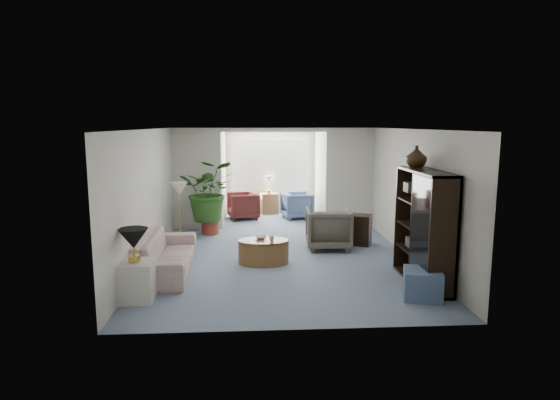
{
  "coord_description": "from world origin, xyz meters",
  "views": [
    {
      "loc": [
        -0.57,
        -8.7,
        2.6
      ],
      "look_at": [
        0.0,
        0.6,
        1.1
      ],
      "focal_mm": 30.48,
      "sensor_mm": 36.0,
      "label": 1
    }
  ],
  "objects": [
    {
      "name": "plant_pot",
      "position": [
        -1.55,
        2.44,
        0.16
      ],
      "size": [
        0.4,
        0.4,
        0.32
      ],
      "primitive_type": "cylinder",
      "color": "brown",
      "rests_on": "ground"
    },
    {
      "name": "back_header",
      "position": [
        0.0,
        3.0,
        2.45
      ],
      "size": [
        2.6,
        0.12,
        0.1
      ],
      "primitive_type": "cube",
      "color": "silver",
      "rests_on": "back_pier_left"
    },
    {
      "name": "cabinet_urn",
      "position": [
        2.23,
        -0.81,
        2.05
      ],
      "size": [
        0.36,
        0.36,
        0.37
      ],
      "primitive_type": "imported",
      "color": "#322110",
      "rests_on": "entertainment_cabinet"
    },
    {
      "name": "coffee_bowl",
      "position": [
        -0.4,
        0.05,
        0.48
      ],
      "size": [
        0.26,
        0.26,
        0.05
      ],
      "primitive_type": "imported",
      "rotation": [
        0.0,
        0.0,
        0.29
      ],
      "color": "silver",
      "rests_on": "coffee_table"
    },
    {
      "name": "entertainment_cabinet",
      "position": [
        2.23,
        -1.31,
        0.93
      ],
      "size": [
        0.45,
        1.68,
        1.86
      ],
      "primitive_type": "cube",
      "color": "black",
      "rests_on": "ground"
    },
    {
      "name": "sofa",
      "position": [
        -2.1,
        -0.48,
        0.33
      ],
      "size": [
        0.95,
        2.29,
        0.66
      ],
      "primitive_type": "imported",
      "rotation": [
        0.0,
        0.0,
        1.6
      ],
      "color": "beige",
      "rests_on": "ground"
    },
    {
      "name": "sunroom_chair_blue",
      "position": [
        0.7,
        4.21,
        0.36
      ],
      "size": [
        0.93,
        0.91,
        0.72
      ],
      "primitive_type": "imported",
      "rotation": [
        0.0,
        0.0,
        1.76
      ],
      "color": "slate",
      "rests_on": "ground"
    },
    {
      "name": "window_pane",
      "position": [
        0.0,
        5.18,
        1.4
      ],
      "size": [
        2.2,
        0.02,
        1.5
      ],
      "primitive_type": "cube",
      "color": "white"
    },
    {
      "name": "table_lamp",
      "position": [
        -2.3,
        -1.83,
        0.94
      ],
      "size": [
        0.44,
        0.44,
        0.3
      ],
      "primitive_type": "cone",
      "color": "black",
      "rests_on": "end_table"
    },
    {
      "name": "back_pier_right",
      "position": [
        1.9,
        3.0,
        1.25
      ],
      "size": [
        1.2,
        0.12,
        2.5
      ],
      "primitive_type": "cube",
      "color": "silver",
      "rests_on": "ground"
    },
    {
      "name": "coffee_cup",
      "position": [
        -0.2,
        -0.15,
        0.5
      ],
      "size": [
        0.13,
        0.13,
        0.09
      ],
      "primitive_type": "imported",
      "rotation": [
        0.0,
        0.0,
        0.29
      ],
      "color": "beige",
      "rests_on": "coffee_table"
    },
    {
      "name": "house_plant",
      "position": [
        -1.55,
        2.44,
        1.04
      ],
      "size": [
        1.3,
        1.13,
        1.45
      ],
      "primitive_type": "imported",
      "color": "#2B551D",
      "rests_on": "plant_pot"
    },
    {
      "name": "wingback_chair",
      "position": [
        1.04,
        0.96,
        0.43
      ],
      "size": [
        0.96,
        0.99,
        0.85
      ],
      "primitive_type": "imported",
      "rotation": [
        0.0,
        0.0,
        3.08
      ],
      "color": "#696153",
      "rests_on": "ground"
    },
    {
      "name": "back_pier_left",
      "position": [
        -1.9,
        3.0,
        1.25
      ],
      "size": [
        1.2,
        0.12,
        2.5
      ],
      "primitive_type": "cube",
      "color": "silver",
      "rests_on": "ground"
    },
    {
      "name": "sunroom_table",
      "position": [
        -0.05,
        4.96,
        0.3
      ],
      "size": [
        0.55,
        0.47,
        0.6
      ],
      "primitive_type": "cube",
      "rotation": [
        0.0,
        0.0,
        0.19
      ],
      "color": "brown",
      "rests_on": "ground"
    },
    {
      "name": "floor_lamp",
      "position": [
        -2.07,
        1.24,
        1.25
      ],
      "size": [
        0.36,
        0.36,
        0.28
      ],
      "primitive_type": "cone",
      "color": "#EEE6BD",
      "rests_on": "ground"
    },
    {
      "name": "sunroom_chair_maroon",
      "position": [
        -0.8,
        4.21,
        0.37
      ],
      "size": [
        0.94,
        0.92,
        0.73
      ],
      "primitive_type": "imported",
      "rotation": [
        0.0,
        0.0,
        -1.38
      ],
      "color": "#521C1F",
      "rests_on": "ground"
    },
    {
      "name": "coffee_table",
      "position": [
        -0.35,
        -0.05,
        0.23
      ],
      "size": [
        1.18,
        1.18,
        0.45
      ],
      "primitive_type": "cylinder",
      "rotation": [
        0.0,
        0.0,
        0.29
      ],
      "color": "brown",
      "rests_on": "ground"
    },
    {
      "name": "end_table",
      "position": [
        -2.3,
        -1.83,
        0.3
      ],
      "size": [
        0.55,
        0.55,
        0.59
      ],
      "primitive_type": "cube",
      "rotation": [
        0.0,
        0.0,
        0.03
      ],
      "color": "silver",
      "rests_on": "ground"
    },
    {
      "name": "floor",
      "position": [
        0.0,
        0.0,
        0.0
      ],
      "size": [
        6.0,
        6.0,
        0.0
      ],
      "primitive_type": "plane",
      "color": "gray",
      "rests_on": "ground"
    },
    {
      "name": "side_table_dark",
      "position": [
        1.74,
        1.26,
        0.33
      ],
      "size": [
        0.67,
        0.62,
        0.65
      ],
      "primitive_type": "cube",
      "rotation": [
        0.0,
        0.0,
        -0.41
      ],
      "color": "black",
      "rests_on": "ground"
    },
    {
      "name": "ottoman",
      "position": [
        1.99,
        -2.01,
        0.22
      ],
      "size": [
        0.67,
        0.67,
        0.44
      ],
      "primitive_type": "cube",
      "rotation": [
        0.0,
        0.0,
        -0.26
      ],
      "color": "slate",
      "rests_on": "ground"
    },
    {
      "name": "window_blinds",
      "position": [
        0.0,
        5.15,
        1.4
      ],
      "size": [
        2.2,
        0.02,
        1.5
      ],
      "primitive_type": "cube",
      "color": "white"
    },
    {
      "name": "shelf_clutter",
      "position": [
        2.18,
        -1.2,
        1.09
      ],
      "size": [
        0.3,
        0.88,
        1.06
      ],
      "color": "#3D3A37",
      "rests_on": "entertainment_cabinet"
    },
    {
      "name": "framed_picture",
      "position": [
        2.46,
        -0.1,
        1.7
      ],
      "size": [
        0.04,
        0.5,
        0.4
      ],
      "primitive_type": "cube",
      "color": "beige"
    },
    {
      "name": "sunroom_floor",
      "position": [
        0.0,
        4.1,
        0.0
      ],
      "size": [
        2.6,
        2.6,
        0.0
      ],
      "primitive_type": "plane",
      "color": "gray",
      "rests_on": "ground"
    }
  ]
}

